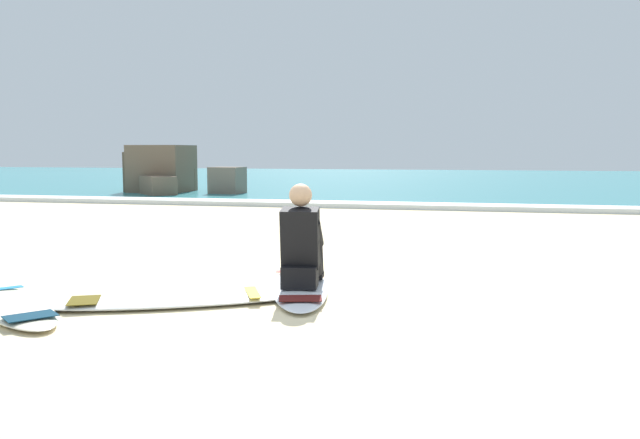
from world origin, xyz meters
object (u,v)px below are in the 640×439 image
Objects in this scene: surfboard_main at (300,286)px; surfer_seated at (301,246)px; surfboard_spare_far at (176,300)px; surfboard_spare_near at (10,305)px.

surfboard_main is 0.42m from surfer_seated.
surfer_seated is (0.05, -0.10, 0.40)m from surfboard_main.
surfer_seated is at bearing 36.72° from surfboard_spare_far.
surfboard_spare_near is at bearing -151.81° from surfer_seated.
surfer_seated is at bearing 28.19° from surfboard_spare_near.
surfboard_main is 1.20m from surfboard_spare_far.
surfboard_main is 2.51m from surfboard_spare_near.
surfboard_spare_far is at bearing -143.28° from surfer_seated.
surfboard_main and surfboard_spare_far have the same top height.
surfboard_main is 0.91× the size of surfboard_spare_far.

